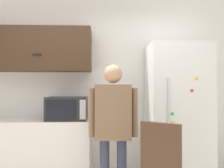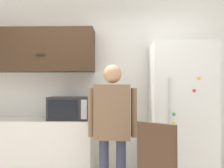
% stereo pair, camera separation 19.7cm
% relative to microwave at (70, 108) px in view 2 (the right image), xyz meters
% --- Properties ---
extents(back_wall, '(6.00, 0.06, 2.70)m').
position_rel_microwave_xyz_m(back_wall, '(0.33, 0.40, 0.30)').
color(back_wall, white).
rests_on(back_wall, ground_plane).
extents(counter, '(2.18, 0.62, 0.90)m').
position_rel_microwave_xyz_m(counter, '(-0.78, 0.07, -0.60)').
color(counter, silver).
rests_on(counter, ground_plane).
extents(upper_cabinets, '(2.18, 0.39, 0.61)m').
position_rel_microwave_xyz_m(upper_cabinets, '(-0.78, 0.19, 0.81)').
color(upper_cabinets, '#3D2819').
extents(microwave, '(0.53, 0.42, 0.31)m').
position_rel_microwave_xyz_m(microwave, '(0.00, 0.00, 0.00)').
color(microwave, '#232326').
rests_on(microwave, counter).
extents(person, '(0.56, 0.24, 1.59)m').
position_rel_microwave_xyz_m(person, '(0.59, -0.53, -0.09)').
color(person, '#33384C').
rests_on(person, ground_plane).
extents(refrigerator, '(0.80, 0.70, 1.92)m').
position_rel_microwave_xyz_m(refrigerator, '(1.50, 0.03, -0.09)').
color(refrigerator, white).
rests_on(refrigerator, ground_plane).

